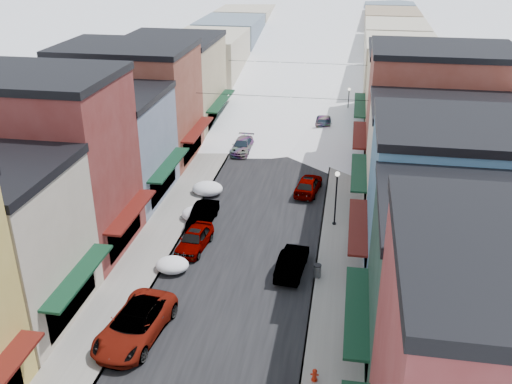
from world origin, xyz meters
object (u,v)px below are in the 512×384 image
(car_green_sedan, at_px, (292,262))
(car_silver_sedan, at_px, (194,239))
(trash_can, at_px, (317,271))
(car_white_suv, at_px, (135,324))
(fire_hydrant, at_px, (315,375))
(streetlamp_near, at_px, (336,192))
(car_dark_hatch, at_px, (203,215))

(car_green_sedan, bearing_deg, car_silver_sedan, -9.81)
(car_green_sedan, distance_m, trash_can, 1.80)
(car_white_suv, height_order, fire_hydrant, car_white_suv)
(trash_can, bearing_deg, car_green_sedan, 161.79)
(streetlamp_near, bearing_deg, fire_hydrant, -90.85)
(car_silver_sedan, relative_size, streetlamp_near, 1.01)
(car_green_sedan, xyz_separation_m, streetlamp_near, (2.48, 6.88, 2.14))
(car_green_sedan, xyz_separation_m, trash_can, (1.70, -0.56, -0.14))
(car_silver_sedan, relative_size, trash_can, 4.93)
(fire_hydrant, bearing_deg, trash_can, 93.27)
(fire_hydrant, height_order, streetlamp_near, streetlamp_near)
(fire_hydrant, distance_m, streetlamp_near, 16.96)
(trash_can, xyz_separation_m, streetlamp_near, (0.78, 7.44, 2.28))
(car_silver_sedan, xyz_separation_m, car_green_sedan, (7.13, -1.86, 0.00))
(car_white_suv, xyz_separation_m, car_green_sedan, (7.80, 8.04, -0.11))
(car_green_sedan, bearing_deg, car_dark_hatch, -32.04)
(car_silver_sedan, xyz_separation_m, car_dark_hatch, (-0.37, 3.76, -0.03))
(car_silver_sedan, xyz_separation_m, trash_can, (8.83, -2.42, -0.14))
(trash_can, bearing_deg, car_dark_hatch, 146.08)
(car_dark_hatch, distance_m, car_green_sedan, 9.37)
(car_dark_hatch, bearing_deg, trash_can, -32.00)
(trash_can, bearing_deg, fire_hydrant, -86.73)
(car_white_suv, bearing_deg, car_dark_hatch, 95.39)
(car_dark_hatch, height_order, car_green_sedan, car_green_sedan)
(car_silver_sedan, xyz_separation_m, streetlamp_near, (9.61, 5.01, 2.14))
(car_green_sedan, distance_m, streetlamp_near, 7.62)
(car_white_suv, xyz_separation_m, car_silver_sedan, (0.67, 9.91, -0.11))
(fire_hydrant, height_order, trash_can, trash_can)
(car_dark_hatch, distance_m, streetlamp_near, 10.29)
(car_silver_sedan, bearing_deg, car_dark_hatch, 101.05)
(car_white_suv, distance_m, car_dark_hatch, 13.67)
(car_white_suv, relative_size, car_dark_hatch, 1.41)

